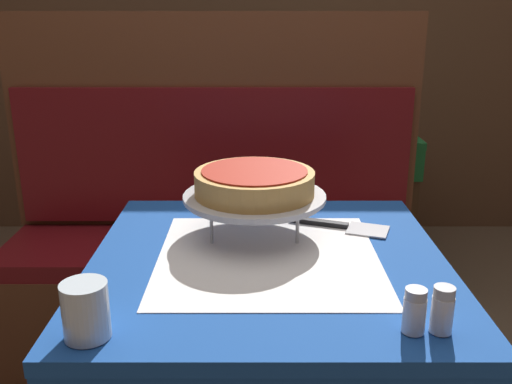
{
  "coord_description": "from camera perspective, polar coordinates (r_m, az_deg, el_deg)",
  "views": [
    {
      "loc": [
        -0.03,
        -1.14,
        1.25
      ],
      "look_at": [
        -0.03,
        0.1,
        0.85
      ],
      "focal_mm": 40.0,
      "sensor_mm": 36.0,
      "label": 1
    }
  ],
  "objects": [
    {
      "name": "back_wall_panel",
      "position": [
        3.23,
        0.67,
        16.93
      ],
      "size": [
        6.0,
        0.04,
        2.4
      ],
      "primitive_type": "cube",
      "color": "brown",
      "rests_on": "ground_plane"
    },
    {
      "name": "dining_table_front",
      "position": [
        1.3,
        1.35,
        -10.23
      ],
      "size": [
        0.78,
        0.78,
        0.74
      ],
      "color": "#194799",
      "rests_on": "ground_plane"
    },
    {
      "name": "pizza_pan_stand",
      "position": [
        1.35,
        0.0,
        -0.64
      ],
      "size": [
        0.34,
        0.34,
        0.1
      ],
      "color": "#ADADB2",
      "rests_on": "dining_table_front"
    },
    {
      "name": "pizza_server",
      "position": [
        1.43,
        8.69,
        -3.38
      ],
      "size": [
        0.25,
        0.13,
        0.01
      ],
      "color": "#BCBCC1",
      "rests_on": "dining_table_front"
    },
    {
      "name": "dining_table_rear",
      "position": [
        2.7,
        6.44,
        4.63
      ],
      "size": [
        0.78,
        0.78,
        0.74
      ],
      "color": "#1E6B33",
      "rests_on": "ground_plane"
    },
    {
      "name": "salt_shaker",
      "position": [
        1.0,
        15.72,
        -11.4
      ],
      "size": [
        0.04,
        0.04,
        0.08
      ],
      "color": "silver",
      "rests_on": "dining_table_front"
    },
    {
      "name": "pepper_shaker",
      "position": [
        1.02,
        18.29,
        -11.16
      ],
      "size": [
        0.04,
        0.04,
        0.08
      ],
      "color": "silver",
      "rests_on": "dining_table_front"
    },
    {
      "name": "water_glass_near",
      "position": [
        0.99,
        -16.52,
        -11.26
      ],
      "size": [
        0.08,
        0.08,
        0.1
      ],
      "color": "silver",
      "rests_on": "dining_table_front"
    },
    {
      "name": "condiment_caddy",
      "position": [
        2.63,
        5.89,
        7.52
      ],
      "size": [
        0.12,
        0.12,
        0.15
      ],
      "color": "black",
      "rests_on": "dining_table_rear"
    },
    {
      "name": "deep_dish_pizza",
      "position": [
        1.34,
        0.0,
        0.99
      ],
      "size": [
        0.28,
        0.28,
        0.06
      ],
      "color": "tan",
      "rests_on": "pizza_pan_stand"
    },
    {
      "name": "booth_bench",
      "position": [
        2.13,
        -4.08,
        -6.93
      ],
      "size": [
        1.5,
        0.45,
        1.25
      ],
      "color": "brown",
      "rests_on": "ground_plane"
    }
  ]
}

